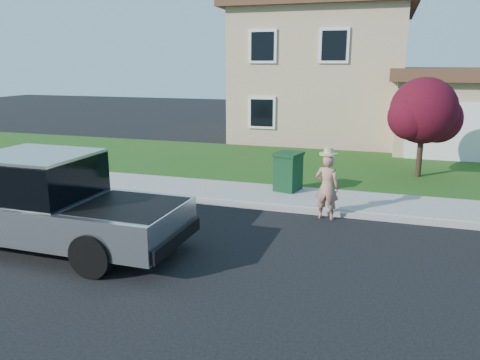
{
  "coord_description": "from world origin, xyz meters",
  "views": [
    {
      "loc": [
        3.4,
        -8.89,
        3.87
      ],
      "look_at": [
        0.23,
        1.25,
        1.2
      ],
      "focal_mm": 35.0,
      "sensor_mm": 36.0,
      "label": 1
    }
  ],
  "objects_px": {
    "ornamental_tree": "(425,114)",
    "woman": "(327,186)",
    "pickup_truck": "(45,204)",
    "trash_bin": "(288,171)"
  },
  "relations": [
    {
      "from": "ornamental_tree",
      "to": "woman",
      "type": "bearing_deg",
      "value": -115.89
    },
    {
      "from": "woman",
      "to": "trash_bin",
      "type": "relative_size",
      "value": 1.61
    },
    {
      "from": "pickup_truck",
      "to": "trash_bin",
      "type": "distance_m",
      "value": 6.92
    },
    {
      "from": "woman",
      "to": "ornamental_tree",
      "type": "relative_size",
      "value": 0.55
    },
    {
      "from": "pickup_truck",
      "to": "ornamental_tree",
      "type": "distance_m",
      "value": 11.96
    },
    {
      "from": "pickup_truck",
      "to": "trash_bin",
      "type": "xyz_separation_m",
      "value": [
        4.13,
        5.54,
        -0.22
      ]
    },
    {
      "from": "pickup_truck",
      "to": "woman",
      "type": "relative_size",
      "value": 3.39
    },
    {
      "from": "pickup_truck",
      "to": "trash_bin",
      "type": "bearing_deg",
      "value": 54.17
    },
    {
      "from": "pickup_truck",
      "to": "ornamental_tree",
      "type": "relative_size",
      "value": 1.87
    },
    {
      "from": "ornamental_tree",
      "to": "pickup_truck",
      "type": "bearing_deg",
      "value": -132.33
    }
  ]
}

